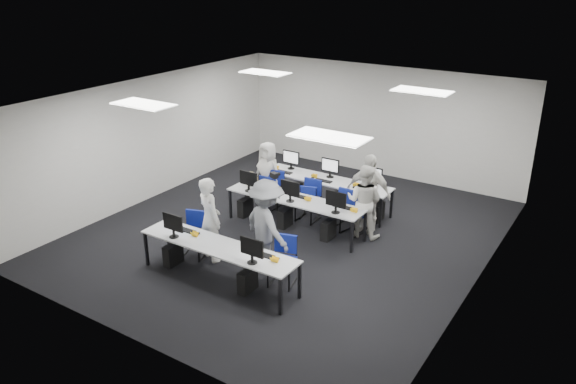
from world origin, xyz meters
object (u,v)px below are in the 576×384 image
Objects in this scene: desk_mid at (295,201)px; student_0 at (210,219)px; chair_5 at (271,197)px; student_1 at (364,201)px; chair_6 at (310,207)px; student_3 at (368,193)px; chair_0 at (194,242)px; chair_4 at (353,222)px; chair_7 at (351,213)px; desk_front at (218,248)px; chair_3 at (309,208)px; chair_1 at (282,269)px; chair_2 at (273,198)px; student_2 at (268,173)px; photographer at (267,226)px.

desk_mid is 2.14m from student_0.
chair_5 is 0.51× the size of student_1.
student_3 reaches higher than chair_6.
chair_5 is (-0.10, 2.84, -0.03)m from chair_0.
chair_7 is (-0.24, 0.36, 0.03)m from chair_4.
chair_4 is at bearing -2.16° from student_1.
chair_7 is at bearing 75.01° from desk_front.
chair_3 reaches higher than chair_6.
chair_3 is 1.02× the size of chair_7.
student_0 is at bearing -104.98° from chair_3.
chair_1 is 2.96m from student_3.
chair_3 is at bearing 90.40° from desk_mid.
chair_3 is at bearing -80.51° from student_0.
desk_mid is 2.32m from chair_1.
chair_1 reaches higher than chair_5.
chair_3 is 1.18m from chair_4.
chair_0 is at bearing 42.05° from student_1.
chair_5 is (-0.13, 0.09, -0.03)m from chair_2.
chair_7 is at bearing -42.33° from student_1.
student_2 is at bearing 77.68° from chair_0.
chair_4 is 0.52× the size of student_1.
chair_4 is at bearing -14.74° from chair_2.
chair_1 is 2.57m from chair_4.
photographer reaches higher than chair_5.
chair_6 is at bearing -176.93° from chair_4.
student_0 is at bearing -70.84° from student_2.
chair_0 and chair_1 have the same top height.
chair_4 reaches higher than chair_6.
chair_0 is at bearing -88.77° from chair_5.
chair_5 is 1.10m from chair_6.
desk_front is 1.01m from photographer.
chair_3 is 0.55× the size of student_0.
desk_mid is 1.34m from chair_7.
chair_6 is (1.00, 2.85, -0.03)m from chair_0.
chair_5 is 2.09m from chair_7.
chair_6 is 0.53× the size of student_2.
chair_4 is (2.18, -0.12, -0.03)m from chair_2.
student_3 is (0.41, -0.05, 0.58)m from chair_7.
chair_1 reaches higher than desk_mid.
student_0 reaches higher than chair_2.
student_1 is at bearing -33.12° from chair_7.
student_3 is at bearing 68.95° from chair_1.
student_2 is (-2.36, 2.95, 0.49)m from chair_1.
chair_0 is 1.00× the size of chair_1.
student_1 is at bearing -1.47° from student_2.
desk_front is 1.23m from chair_1.
chair_6 is at bearing -167.44° from chair_7.
photographer is at bearing 60.81° from desk_front.
chair_7 reaches higher than desk_front.
student_3 reaches higher than chair_2.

